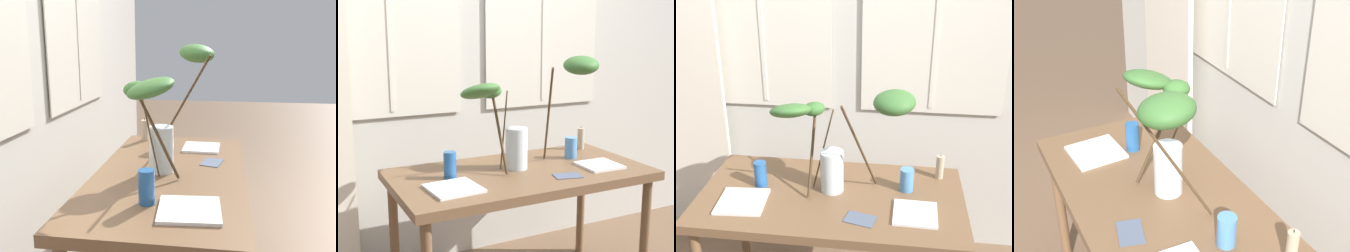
% 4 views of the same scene
% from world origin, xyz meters
% --- Properties ---
extents(back_wall_with_windows, '(4.26, 0.14, 2.64)m').
position_xyz_m(back_wall_with_windows, '(-0.00, 0.72, 1.33)').
color(back_wall_with_windows, beige).
rests_on(back_wall_with_windows, ground).
extents(dining_table, '(1.38, 0.73, 0.74)m').
position_xyz_m(dining_table, '(0.00, 0.00, 0.67)').
color(dining_table, brown).
rests_on(dining_table, ground).
extents(vase_with_branches, '(0.76, 0.46, 0.63)m').
position_xyz_m(vase_with_branches, '(0.03, 0.01, 1.10)').
color(vase_with_branches, silver).
rests_on(vase_with_branches, dining_table).
extents(drinking_glass_blue_left, '(0.07, 0.07, 0.14)m').
position_xyz_m(drinking_glass_blue_left, '(-0.39, 0.04, 0.82)').
color(drinking_glass_blue_left, '#235693').
rests_on(drinking_glass_blue_left, dining_table).
extents(drinking_glass_blue_right, '(0.07, 0.07, 0.13)m').
position_xyz_m(drinking_glass_blue_right, '(0.39, 0.09, 0.81)').
color(drinking_glass_blue_right, '#4C84BC').
rests_on(drinking_glass_blue_right, dining_table).
extents(plate_square_left, '(0.25, 0.25, 0.01)m').
position_xyz_m(plate_square_left, '(-0.43, -0.13, 0.75)').
color(plate_square_left, white).
rests_on(plate_square_left, dining_table).
extents(plate_square_right, '(0.22, 0.22, 0.01)m').
position_xyz_m(plate_square_right, '(0.43, -0.13, 0.75)').
color(plate_square_right, white).
rests_on(plate_square_right, dining_table).
extents(napkin_folded, '(0.16, 0.13, 0.00)m').
position_xyz_m(napkin_folded, '(0.17, -0.20, 0.75)').
color(napkin_folded, '#4C566B').
rests_on(napkin_folded, dining_table).
extents(pillar_candle, '(0.04, 0.04, 0.15)m').
position_xyz_m(pillar_candle, '(0.57, 0.25, 0.81)').
color(pillar_candle, tan).
rests_on(pillar_candle, dining_table).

